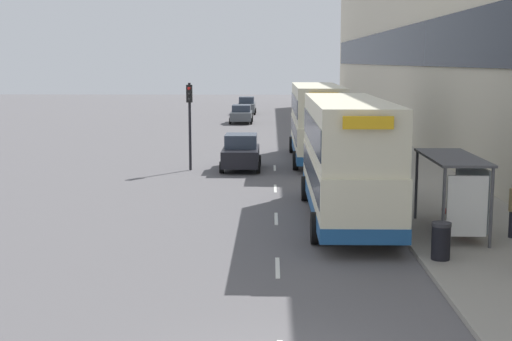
{
  "coord_description": "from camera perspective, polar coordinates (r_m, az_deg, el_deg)",
  "views": [
    {
      "loc": [
        -0.18,
        -11.62,
        5.62
      ],
      "look_at": [
        -0.83,
        18.37,
        1.01
      ],
      "focal_mm": 50.0,
      "sensor_mm": 36.0,
      "label": 1
    }
  ],
  "objects": [
    {
      "name": "terrace_facade",
      "position": [
        51.28,
        13.48,
        10.49
      ],
      "size": [
        3.1,
        93.0,
        14.81
      ],
      "color": "beige",
      "rests_on": "ground_plane"
    },
    {
      "name": "double_decker_bus_near",
      "position": [
        25.27,
        7.27,
        1.09
      ],
      "size": [
        2.85,
        10.76,
        4.3
      ],
      "color": "beige",
      "rests_on": "ground_plane"
    },
    {
      "name": "lane_mark_1",
      "position": [
        19.75,
        1.74,
        -7.77
      ],
      "size": [
        0.12,
        2.0,
        0.01
      ],
      "color": "silver",
      "rests_on": "ground_plane"
    },
    {
      "name": "pavement",
      "position": [
        50.87,
        8.79,
        2.37
      ],
      "size": [
        5.0,
        93.0,
        0.14
      ],
      "color": "gray",
      "rests_on": "ground_plane"
    },
    {
      "name": "lane_mark_3",
      "position": [
        31.75,
        1.55,
        -1.45
      ],
      "size": [
        0.12,
        2.0,
        0.01
      ],
      "color": "silver",
      "rests_on": "ground_plane"
    },
    {
      "name": "bus_shelter",
      "position": [
        23.4,
        15.97,
        -0.81
      ],
      "size": [
        1.6,
        4.2,
        2.48
      ],
      "color": "#4C4C51",
      "rests_on": "ground_plane"
    },
    {
      "name": "pedestrian_3",
      "position": [
        27.82,
        17.63,
        -1.28
      ],
      "size": [
        0.32,
        0.32,
        1.64
      ],
      "color": "#23232D",
      "rests_on": "ground_plane"
    },
    {
      "name": "lane_mark_2",
      "position": [
        25.72,
        1.62,
        -3.87
      ],
      "size": [
        0.12,
        2.0,
        0.01
      ],
      "color": "silver",
      "rests_on": "ground_plane"
    },
    {
      "name": "traffic_light_far_kerb",
      "position": [
        36.95,
        -5.33,
        4.73
      ],
      "size": [
        0.3,
        0.32,
        4.53
      ],
      "color": "black",
      "rests_on": "ground_plane"
    },
    {
      "name": "pedestrian_1",
      "position": [
        29.08,
        17.09,
        -0.9
      ],
      "size": [
        0.31,
        0.31,
        1.57
      ],
      "color": "#23232D",
      "rests_on": "ground_plane"
    },
    {
      "name": "car_0",
      "position": [
        37.23,
        -1.21,
        1.46
      ],
      "size": [
        2.06,
        3.95,
        1.85
      ],
      "rotation": [
        0.0,
        0.0,
        3.14
      ],
      "color": "black",
      "rests_on": "ground_plane"
    },
    {
      "name": "car_1",
      "position": [
        76.85,
        -0.75,
        5.21
      ],
      "size": [
        1.99,
        4.53,
        1.84
      ],
      "rotation": [
        0.0,
        0.0,
        3.14
      ],
      "color": "#4C5156",
      "rests_on": "ground_plane"
    },
    {
      "name": "lane_mark_4",
      "position": [
        37.83,
        1.5,
        0.2
      ],
      "size": [
        0.12,
        2.0,
        0.01
      ],
      "color": "silver",
      "rests_on": "ground_plane"
    },
    {
      "name": "double_decker_bus_ahead",
      "position": [
        40.42,
        4.86,
        3.97
      ],
      "size": [
        2.85,
        11.04,
        4.3
      ],
      "color": "beige",
      "rests_on": "ground_plane"
    },
    {
      "name": "car_2",
      "position": [
        65.49,
        -1.18,
        4.54
      ],
      "size": [
        2.09,
        4.25,
        1.66
      ],
      "rotation": [
        0.0,
        0.0,
        3.14
      ],
      "color": "#4C5156",
      "rests_on": "ground_plane"
    },
    {
      "name": "litter_bin",
      "position": [
        20.57,
        14.58,
        -5.47
      ],
      "size": [
        0.55,
        0.55,
        1.05
      ],
      "color": "black",
      "rests_on": "ground_plane"
    }
  ]
}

